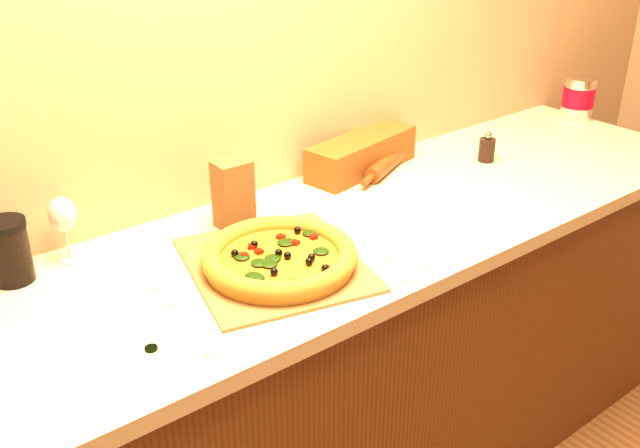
{
  "coord_description": "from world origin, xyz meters",
  "views": [
    {
      "loc": [
        -0.9,
        0.18,
        1.72
      ],
      "look_at": [
        0.04,
        1.38,
        0.96
      ],
      "focal_mm": 40.0,
      "sensor_mm": 36.0,
      "label": 1
    }
  ],
  "objects_px": {
    "dark_jar": "(9,251)",
    "coffee_canister": "(578,98)",
    "rolling_pin": "(388,163)",
    "pizza_peel": "(272,261)",
    "pepper_grinder": "(487,149)",
    "wine_glass": "(63,216)",
    "pizza": "(280,257)"
  },
  "relations": [
    {
      "from": "dark_jar",
      "to": "coffee_canister",
      "type": "bearing_deg",
      "value": -2.73
    },
    {
      "from": "coffee_canister",
      "to": "rolling_pin",
      "type": "bearing_deg",
      "value": 176.08
    },
    {
      "from": "dark_jar",
      "to": "pizza_peel",
      "type": "bearing_deg",
      "value": -29.8
    },
    {
      "from": "pepper_grinder",
      "to": "rolling_pin",
      "type": "bearing_deg",
      "value": 155.75
    },
    {
      "from": "rolling_pin",
      "to": "wine_glass",
      "type": "height_order",
      "value": "wine_glass"
    },
    {
      "from": "pizza",
      "to": "pizza_peel",
      "type": "bearing_deg",
      "value": 83.6
    },
    {
      "from": "pepper_grinder",
      "to": "pizza",
      "type": "bearing_deg",
      "value": -170.19
    },
    {
      "from": "pizza",
      "to": "coffee_canister",
      "type": "height_order",
      "value": "coffee_canister"
    },
    {
      "from": "rolling_pin",
      "to": "coffee_canister",
      "type": "height_order",
      "value": "coffee_canister"
    },
    {
      "from": "pizza",
      "to": "rolling_pin",
      "type": "xyz_separation_m",
      "value": [
        0.6,
        0.29,
        -0.01
      ]
    },
    {
      "from": "pizza_peel",
      "to": "pepper_grinder",
      "type": "distance_m",
      "value": 0.9
    },
    {
      "from": "pepper_grinder",
      "to": "coffee_canister",
      "type": "xyz_separation_m",
      "value": [
        0.58,
        0.07,
        0.04
      ]
    },
    {
      "from": "rolling_pin",
      "to": "dark_jar",
      "type": "distance_m",
      "value": 1.09
    },
    {
      "from": "pepper_grinder",
      "to": "coffee_canister",
      "type": "bearing_deg",
      "value": 7.18
    },
    {
      "from": "pizza",
      "to": "coffee_canister",
      "type": "xyz_separation_m",
      "value": [
        1.47,
        0.23,
        0.05
      ]
    },
    {
      "from": "pizza",
      "to": "rolling_pin",
      "type": "relative_size",
      "value": 1.06
    },
    {
      "from": "pizza",
      "to": "coffee_canister",
      "type": "bearing_deg",
      "value": 8.78
    },
    {
      "from": "coffee_canister",
      "to": "wine_glass",
      "type": "xyz_separation_m",
      "value": [
        -1.83,
        0.11,
        0.03
      ]
    },
    {
      "from": "rolling_pin",
      "to": "wine_glass",
      "type": "distance_m",
      "value": 0.96
    },
    {
      "from": "wine_glass",
      "to": "dark_jar",
      "type": "distance_m",
      "value": 0.14
    },
    {
      "from": "coffee_canister",
      "to": "dark_jar",
      "type": "bearing_deg",
      "value": 177.27
    },
    {
      "from": "pizza",
      "to": "pepper_grinder",
      "type": "bearing_deg",
      "value": 9.81
    },
    {
      "from": "pizza_peel",
      "to": "pizza",
      "type": "bearing_deg",
      "value": -82.32
    },
    {
      "from": "coffee_canister",
      "to": "dark_jar",
      "type": "height_order",
      "value": "coffee_canister"
    },
    {
      "from": "wine_glass",
      "to": "pizza",
      "type": "bearing_deg",
      "value": -43.41
    },
    {
      "from": "wine_glass",
      "to": "pepper_grinder",
      "type": "bearing_deg",
      "value": -8.47
    },
    {
      "from": "coffee_canister",
      "to": "pepper_grinder",
      "type": "bearing_deg",
      "value": -172.82
    },
    {
      "from": "pizza",
      "to": "wine_glass",
      "type": "xyz_separation_m",
      "value": [
        -0.36,
        0.34,
        0.08
      ]
    },
    {
      "from": "pizza_peel",
      "to": "dark_jar",
      "type": "distance_m",
      "value": 0.58
    },
    {
      "from": "pepper_grinder",
      "to": "rolling_pin",
      "type": "height_order",
      "value": "pepper_grinder"
    },
    {
      "from": "pepper_grinder",
      "to": "dark_jar",
      "type": "bearing_deg",
      "value": 173.15
    },
    {
      "from": "rolling_pin",
      "to": "pepper_grinder",
      "type": "bearing_deg",
      "value": -24.25
    }
  ]
}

